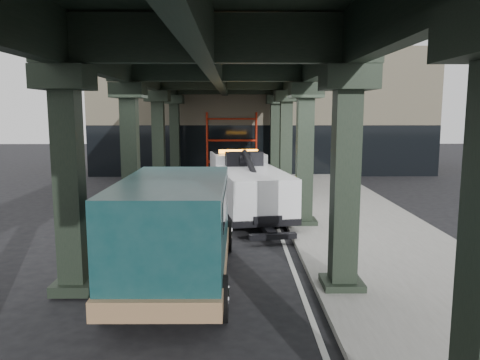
{
  "coord_description": "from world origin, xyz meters",
  "views": [
    {
      "loc": [
        0.19,
        -14.06,
        4.05
      ],
      "look_at": [
        0.37,
        1.93,
        1.7
      ],
      "focal_mm": 35.0,
      "sensor_mm": 36.0,
      "label": 1
    }
  ],
  "objects": [
    {
      "name": "sidewalk",
      "position": [
        4.5,
        2.0,
        0.07
      ],
      "size": [
        5.0,
        40.0,
        0.15
      ],
      "primitive_type": "cube",
      "color": "gray",
      "rests_on": "ground"
    },
    {
      "name": "viaduct",
      "position": [
        -0.4,
        2.0,
        5.46
      ],
      "size": [
        7.4,
        32.0,
        6.4
      ],
      "color": "black",
      "rests_on": "ground"
    },
    {
      "name": "ground",
      "position": [
        0.0,
        0.0,
        0.0
      ],
      "size": [
        90.0,
        90.0,
        0.0
      ],
      "primitive_type": "plane",
      "color": "black",
      "rests_on": "ground"
    },
    {
      "name": "scaffolding",
      "position": [
        0.0,
        14.64,
        2.11
      ],
      "size": [
        3.08,
        0.88,
        4.0
      ],
      "color": "red",
      "rests_on": "ground"
    },
    {
      "name": "building",
      "position": [
        2.0,
        20.0,
        4.0
      ],
      "size": [
        22.0,
        10.0,
        8.0
      ],
      "primitive_type": "cube",
      "color": "#C6B793",
      "rests_on": "ground"
    },
    {
      "name": "tow_truck",
      "position": [
        0.61,
        4.26,
        1.25
      ],
      "size": [
        3.3,
        8.02,
        2.56
      ],
      "rotation": [
        0.0,
        0.0,
        0.16
      ],
      "color": "black",
      "rests_on": "ground"
    },
    {
      "name": "lane_stripe",
      "position": [
        1.7,
        2.0,
        0.01
      ],
      "size": [
        0.12,
        38.0,
        0.01
      ],
      "primitive_type": "cube",
      "color": "silver",
      "rests_on": "ground"
    },
    {
      "name": "towed_van",
      "position": [
        -1.18,
        -3.43,
        1.37
      ],
      "size": [
        2.58,
        6.31,
        2.55
      ],
      "rotation": [
        0.0,
        0.0,
        -0.01
      ],
      "color": "#10373A",
      "rests_on": "ground"
    }
  ]
}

